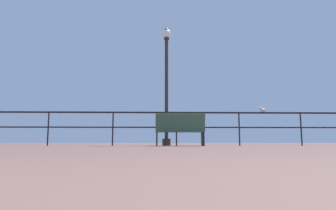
# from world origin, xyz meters

# --- Properties ---
(pier_railing) EXTENTS (24.35, 0.05, 1.08)m
(pier_railing) POSITION_xyz_m (0.00, 9.55, 0.80)
(pier_railing) COLOR black
(pier_railing) RESTS_ON ground_plane
(bench_near_left) EXTENTS (1.45, 0.60, 0.95)m
(bench_near_left) POSITION_xyz_m (0.06, 8.80, 0.51)
(bench_near_left) COLOR #365640
(bench_near_left) RESTS_ON ground_plane
(lamppost_center) EXTENTS (0.29, 0.29, 4.00)m
(lamppost_center) POSITION_xyz_m (-0.32, 9.72, 2.18)
(lamppost_center) COLOR #2F2821
(lamppost_center) RESTS_ON ground_plane
(seagull_on_rail) EXTENTS (0.34, 0.26, 0.17)m
(seagull_on_rail) POSITION_xyz_m (2.80, 9.54, 1.16)
(seagull_on_rail) COLOR silver
(seagull_on_rail) RESTS_ON pier_railing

